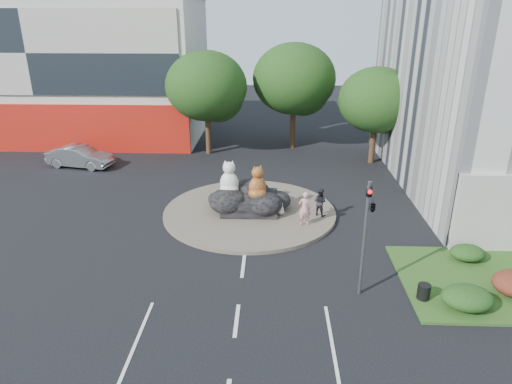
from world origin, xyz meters
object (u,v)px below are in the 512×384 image
(pedestrian_pink, at_px, (305,208))
(pedestrian_dark, at_px, (320,202))
(kitten_white, at_px, (281,208))
(litter_bin, at_px, (424,291))
(cat_white, at_px, (229,178))
(kitten_calico, at_px, (227,207))
(parked_car, at_px, (80,157))
(cat_tabby, at_px, (258,182))

(pedestrian_pink, bearing_deg, pedestrian_dark, -130.61)
(kitten_white, distance_m, litter_bin, 9.77)
(cat_white, relative_size, kitten_white, 2.70)
(pedestrian_dark, bearing_deg, pedestrian_pink, 86.43)
(kitten_calico, height_order, litter_bin, kitten_calico)
(cat_white, xyz_separation_m, parked_car, (-12.09, 7.91, -1.33))
(cat_white, relative_size, pedestrian_pink, 1.09)
(cat_white, distance_m, pedestrian_dark, 5.34)
(kitten_calico, relative_size, kitten_white, 1.24)
(litter_bin, bearing_deg, parked_car, 141.51)
(kitten_calico, height_order, kitten_white, kitten_calico)
(kitten_calico, distance_m, parked_car, 14.89)
(cat_white, bearing_deg, pedestrian_dark, -4.71)
(kitten_white, relative_size, pedestrian_dark, 0.48)
(cat_white, bearing_deg, kitten_white, -9.61)
(pedestrian_dark, relative_size, parked_car, 0.33)
(pedestrian_dark, bearing_deg, kitten_white, 31.34)
(cat_tabby, xyz_separation_m, litter_bin, (7.03, -8.11, -1.64))
(kitten_white, distance_m, pedestrian_dark, 2.25)
(pedestrian_pink, height_order, pedestrian_dark, pedestrian_pink)
(pedestrian_pink, xyz_separation_m, parked_car, (-16.32, 9.90, -0.34))
(kitten_calico, relative_size, pedestrian_pink, 0.50)
(kitten_white, bearing_deg, pedestrian_pink, -74.34)
(cat_tabby, xyz_separation_m, kitten_calico, (-1.74, -0.44, -1.40))
(cat_white, xyz_separation_m, pedestrian_pink, (4.24, -1.99, -0.99))
(pedestrian_pink, relative_size, litter_bin, 2.98)
(cat_white, relative_size, pedestrian_dark, 1.29)
(pedestrian_pink, bearing_deg, kitten_white, -50.93)
(kitten_calico, bearing_deg, parked_car, 164.17)
(kitten_calico, bearing_deg, pedestrian_pink, 6.73)
(litter_bin, bearing_deg, cat_tabby, 130.91)
(cat_tabby, distance_m, pedestrian_dark, 3.70)
(pedestrian_pink, distance_m, parked_car, 19.10)
(litter_bin, bearing_deg, kitten_calico, 138.82)
(kitten_calico, bearing_deg, litter_bin, -20.61)
(pedestrian_pink, xyz_separation_m, litter_bin, (4.43, -6.60, -0.71))
(pedestrian_dark, bearing_deg, cat_tabby, 28.75)
(kitten_calico, distance_m, litter_bin, 11.66)
(cat_tabby, height_order, kitten_white, cat_tabby)
(kitten_calico, distance_m, pedestrian_dark, 5.29)
(cat_tabby, distance_m, kitten_calico, 2.28)
(kitten_calico, bearing_deg, pedestrian_dark, 22.97)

